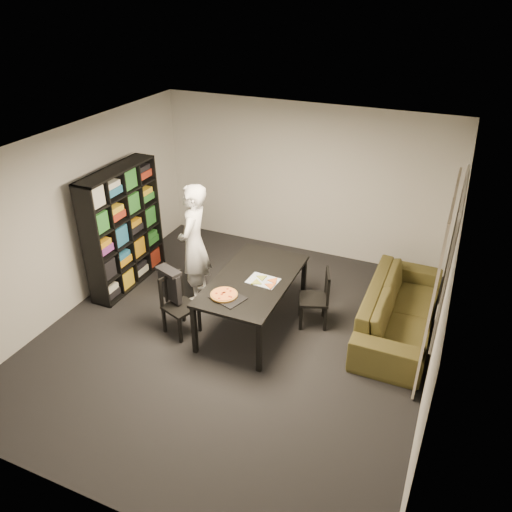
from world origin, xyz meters
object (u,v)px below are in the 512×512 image
at_px(pepperoni_pizza, 224,295).
at_px(sofa, 400,310).
at_px(chair_left, 176,300).
at_px(person, 194,244).
at_px(baking_tray, 228,298).
at_px(dining_table, 253,283).
at_px(chair_right, 320,295).
at_px(bookshelf, 123,229).

xyz_separation_m(pepperoni_pizza, sofa, (2.06, 1.21, -0.44)).
bearing_deg(sofa, chair_left, 113.16).
bearing_deg(person, baking_tray, 37.52).
bearing_deg(dining_table, sofa, 19.70).
distance_m(dining_table, chair_right, 0.94).
height_order(dining_table, baking_tray, baking_tray).
relative_size(bookshelf, pepperoni_pizza, 5.43).
height_order(chair_right, person, person).
bearing_deg(pepperoni_pizza, chair_right, 42.42).
height_order(dining_table, chair_left, chair_left).
distance_m(baking_tray, pepperoni_pizza, 0.07).
xyz_separation_m(baking_tray, pepperoni_pizza, (-0.06, 0.02, 0.02)).
bearing_deg(dining_table, person, 165.17).
relative_size(chair_left, chair_right, 1.01).
bearing_deg(chair_right, baking_tray, -65.21).
bearing_deg(chair_right, sofa, 85.66).
bearing_deg(person, chair_left, -0.44).
xyz_separation_m(baking_tray, sofa, (2.00, 1.23, -0.42)).
bearing_deg(pepperoni_pizza, chair_left, 178.68).
height_order(dining_table, person, person).
distance_m(baking_tray, sofa, 2.38).
bearing_deg(bookshelf, pepperoni_pizza, -20.41).
height_order(chair_left, pepperoni_pizza, chair_left).
bearing_deg(baking_tray, sofa, 31.68).
height_order(dining_table, sofa, dining_table).
bearing_deg(bookshelf, chair_left, -29.31).
distance_m(person, sofa, 3.04).
bearing_deg(baking_tray, person, 138.86).
xyz_separation_m(chair_left, baking_tray, (0.80, -0.03, 0.27)).
relative_size(chair_right, sofa, 0.37).
relative_size(dining_table, pepperoni_pizza, 5.15).
height_order(dining_table, pepperoni_pizza, pepperoni_pizza).
xyz_separation_m(dining_table, baking_tray, (-0.10, -0.55, 0.07)).
xyz_separation_m(chair_right, person, (-1.89, -0.10, 0.44)).
bearing_deg(person, sofa, 86.31).
bearing_deg(chair_right, dining_table, -85.62).
xyz_separation_m(bookshelf, chair_right, (3.10, 0.13, -0.47)).
height_order(person, sofa, person).
height_order(dining_table, chair_right, chair_right).
relative_size(dining_table, chair_left, 2.11).
xyz_separation_m(bookshelf, sofa, (4.16, 0.43, -0.62)).
bearing_deg(sofa, person, 97.65).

